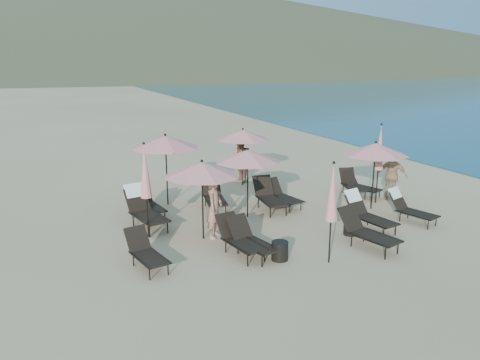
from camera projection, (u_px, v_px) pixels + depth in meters
name	position (u px, v px, depth m)	size (l,w,h in m)	color
ground	(326.00, 245.00, 12.83)	(800.00, 800.00, 0.00)	#D6BA8C
volcanic_headland	(151.00, 22.00, 301.02)	(690.00, 690.00, 55.00)	brown
lounger_0	(146.00, 251.00, 11.37)	(0.85, 1.59, 0.87)	black
lounger_1	(239.00, 238.00, 12.13)	(0.87, 1.70, 0.93)	black
lounger_2	(251.00, 239.00, 12.07)	(0.93, 1.68, 0.91)	black
lounger_3	(366.00, 231.00, 12.54)	(1.06, 1.84, 1.00)	black
lounger_4	(367.00, 212.00, 13.93)	(0.89, 1.79, 1.07)	black
lounger_5	(409.00, 207.00, 14.56)	(0.96, 1.64, 0.97)	black
lounger_6	(147.00, 203.00, 15.03)	(0.84, 1.72, 0.95)	black
lounger_7	(144.00, 208.00, 14.11)	(1.04, 1.99, 1.18)	black
lounger_8	(214.00, 195.00, 15.84)	(0.95, 1.74, 0.95)	black
lounger_9	(269.00, 196.00, 15.68)	(0.85, 1.82, 1.01)	black
lounger_10	(282.00, 195.00, 16.00)	(0.84, 1.61, 0.88)	black
lounger_11	(352.00, 184.00, 17.42)	(0.99, 1.63, 0.88)	black
lounger_12	(360.00, 185.00, 17.31)	(0.96, 1.57, 0.84)	black
umbrella_open_0	(202.00, 169.00, 12.74)	(2.13, 2.13, 2.30)	black
umbrella_open_1	(248.00, 156.00, 14.55)	(2.10, 2.10, 2.26)	black
umbrella_open_2	(375.00, 149.00, 15.33)	(2.16, 2.16, 2.33)	black
umbrella_open_3	(165.00, 142.00, 15.75)	(2.32, 2.32, 2.50)	black
umbrella_open_4	(243.00, 135.00, 18.25)	(2.15, 2.15, 2.31)	black
umbrella_closed_0	(332.00, 193.00, 11.26)	(0.30, 0.30, 2.60)	black
umbrella_closed_1	(380.00, 148.00, 15.98)	(0.33, 0.33, 2.82)	black
umbrella_closed_2	(145.00, 172.00, 12.89)	(0.32, 0.32, 2.76)	black
side_table_0	(280.00, 251.00, 11.81)	(0.43, 0.43, 0.49)	black
side_table_1	(350.00, 228.00, 13.50)	(0.39, 0.39, 0.41)	black
beachgoer_a	(214.00, 208.00, 13.15)	(0.64, 0.42, 1.75)	tan
beachgoer_b	(241.00, 160.00, 18.96)	(0.91, 0.71, 1.87)	#A56A55
beachgoer_c	(392.00, 176.00, 16.64)	(1.04, 0.43, 1.77)	tan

